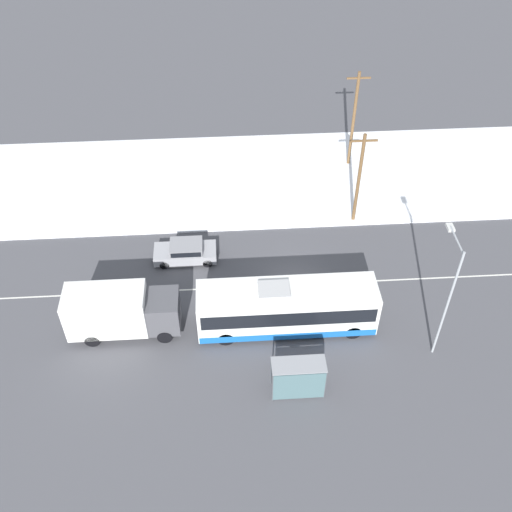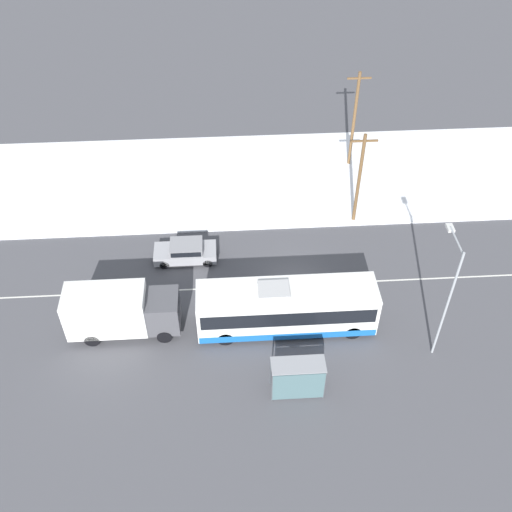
% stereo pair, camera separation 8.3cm
% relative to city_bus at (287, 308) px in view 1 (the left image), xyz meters
% --- Properties ---
extents(ground_plane, '(120.00, 120.00, 0.00)m').
position_rel_city_bus_xyz_m(ground_plane, '(0.83, 3.44, -1.64)').
color(ground_plane, '#4C4C51').
extents(snow_lot, '(80.00, 12.45, 0.12)m').
position_rel_city_bus_xyz_m(snow_lot, '(0.83, 15.32, -1.58)').
color(snow_lot, white).
rests_on(snow_lot, ground_plane).
extents(lane_marking_center, '(60.00, 0.12, 0.00)m').
position_rel_city_bus_xyz_m(lane_marking_center, '(0.83, 3.44, -1.64)').
color(lane_marking_center, silver).
rests_on(lane_marking_center, ground_plane).
extents(city_bus, '(10.57, 2.57, 3.36)m').
position_rel_city_bus_xyz_m(city_bus, '(0.00, 0.00, 0.00)').
color(city_bus, white).
rests_on(city_bus, ground_plane).
extents(box_truck, '(6.60, 2.30, 3.26)m').
position_rel_city_bus_xyz_m(box_truck, '(-9.80, 0.28, 0.14)').
color(box_truck, silver).
rests_on(box_truck, ground_plane).
extents(sedan_car, '(4.19, 1.80, 1.39)m').
position_rel_city_bus_xyz_m(sedan_car, '(-6.17, 6.33, -0.87)').
color(sedan_car, '#9E9EA3').
rests_on(sedan_car, ground_plane).
extents(pedestrian_at_stop, '(0.63, 0.28, 1.75)m').
position_rel_city_bus_xyz_m(pedestrian_at_stop, '(0.04, -3.72, -0.57)').
color(pedestrian_at_stop, '#23232D').
rests_on(pedestrian_at_stop, ground_plane).
extents(bus_shelter, '(2.91, 1.20, 2.40)m').
position_rel_city_bus_xyz_m(bus_shelter, '(0.14, -4.95, 0.04)').
color(bus_shelter, gray).
rests_on(bus_shelter, ground_plane).
extents(streetlamp, '(0.36, 2.53, 7.95)m').
position_rel_city_bus_xyz_m(streetlamp, '(8.39, -2.06, 3.33)').
color(streetlamp, '#9EA3A8').
rests_on(streetlamp, ground_plane).
extents(utility_pole_roadside, '(1.80, 0.24, 7.27)m').
position_rel_city_bus_xyz_m(utility_pole_roadside, '(5.95, 9.73, 2.18)').
color(utility_pole_roadside, brown).
rests_on(utility_pole_roadside, ground_plane).
extents(utility_pole_snowlot, '(1.80, 0.24, 8.09)m').
position_rel_city_bus_xyz_m(utility_pole_snowlot, '(6.86, 16.89, 2.59)').
color(utility_pole_snowlot, brown).
rests_on(utility_pole_snowlot, ground_plane).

